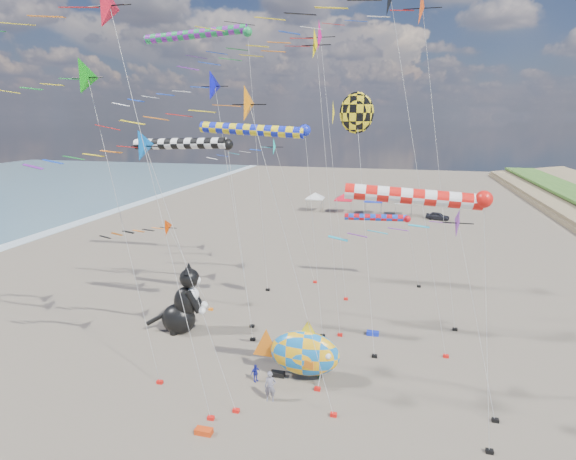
{
  "coord_description": "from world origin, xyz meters",
  "views": [
    {
      "loc": [
        7.74,
        -15.73,
        15.95
      ],
      "look_at": [
        0.93,
        12.0,
        8.75
      ],
      "focal_mm": 28.0,
      "sensor_mm": 36.0,
      "label": 1
    }
  ],
  "objects_px": {
    "child_green": "(317,370)",
    "parked_car": "(438,216)",
    "person_adult": "(270,387)",
    "fish_inflatable": "(304,353)",
    "child_blue": "(255,373)",
    "cat_inflatable": "(181,298)"
  },
  "relations": [
    {
      "from": "child_blue",
      "to": "person_adult",
      "type": "bearing_deg",
      "value": -102.59
    },
    {
      "from": "fish_inflatable",
      "to": "cat_inflatable",
      "type": "bearing_deg",
      "value": 158.14
    },
    {
      "from": "child_blue",
      "to": "cat_inflatable",
      "type": "bearing_deg",
      "value": 92.28
    },
    {
      "from": "parked_car",
      "to": "cat_inflatable",
      "type": "bearing_deg",
      "value": 169.25
    },
    {
      "from": "child_blue",
      "to": "fish_inflatable",
      "type": "bearing_deg",
      "value": -34.59
    },
    {
      "from": "child_blue",
      "to": "parked_car",
      "type": "xyz_separation_m",
      "value": [
        14.41,
        50.17,
        0.04
      ]
    },
    {
      "from": "person_adult",
      "to": "child_green",
      "type": "height_order",
      "value": "person_adult"
    },
    {
      "from": "child_blue",
      "to": "parked_car",
      "type": "distance_m",
      "value": 52.2
    },
    {
      "from": "cat_inflatable",
      "to": "parked_car",
      "type": "xyz_separation_m",
      "value": [
        21.9,
        45.05,
        -2.06
      ]
    },
    {
      "from": "child_green",
      "to": "person_adult",
      "type": "bearing_deg",
      "value": -93.01
    },
    {
      "from": "fish_inflatable",
      "to": "child_green",
      "type": "xyz_separation_m",
      "value": [
        0.76,
        0.37,
        -1.27
      ]
    },
    {
      "from": "cat_inflatable",
      "to": "child_green",
      "type": "xyz_separation_m",
      "value": [
        11.1,
        -3.78,
        -2.15
      ]
    },
    {
      "from": "parked_car",
      "to": "person_adult",
      "type": "bearing_deg",
      "value": -178.88
    },
    {
      "from": "person_adult",
      "to": "child_green",
      "type": "distance_m",
      "value": 3.74
    },
    {
      "from": "cat_inflatable",
      "to": "child_blue",
      "type": "relative_size",
      "value": 4.65
    },
    {
      "from": "child_green",
      "to": "child_blue",
      "type": "bearing_deg",
      "value": -126.76
    },
    {
      "from": "person_adult",
      "to": "child_blue",
      "type": "xyz_separation_m",
      "value": [
        -1.44,
        1.67,
        -0.34
      ]
    },
    {
      "from": "cat_inflatable",
      "to": "parked_car",
      "type": "relative_size",
      "value": 1.48
    },
    {
      "from": "child_green",
      "to": "child_blue",
      "type": "relative_size",
      "value": 0.91
    },
    {
      "from": "child_green",
      "to": "parked_car",
      "type": "bearing_deg",
      "value": 110.42
    },
    {
      "from": "cat_inflatable",
      "to": "fish_inflatable",
      "type": "distance_m",
      "value": 11.18
    },
    {
      "from": "fish_inflatable",
      "to": "parked_car",
      "type": "relative_size",
      "value": 1.6
    }
  ]
}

